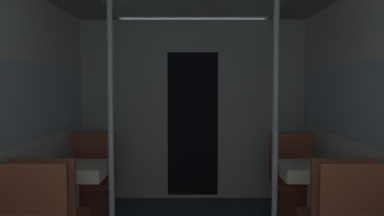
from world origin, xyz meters
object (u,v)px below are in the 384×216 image
at_px(dining_table_left_1, 76,176).
at_px(support_pole_left_1, 112,120).
at_px(chair_left_far_1, 93,196).
at_px(chair_right_far_1, 297,196).
at_px(support_pole_right_1, 277,120).
at_px(dining_table_right_1, 314,176).

height_order(dining_table_left_1, support_pole_left_1, support_pole_left_1).
height_order(chair_left_far_1, chair_right_far_1, same).
xyz_separation_m(support_pole_left_1, chair_right_far_1, (1.81, 0.62, -0.85)).
xyz_separation_m(chair_right_far_1, support_pole_right_1, (-0.34, -0.62, 0.85)).
bearing_deg(dining_table_left_1, support_pole_left_1, 0.00).
xyz_separation_m(dining_table_left_1, support_pole_left_1, (0.34, 0.00, 0.51)).
relative_size(dining_table_left_1, dining_table_right_1, 1.00).
distance_m(chair_left_far_1, support_pole_right_1, 2.10).
bearing_deg(support_pole_left_1, support_pole_right_1, 0.00).
relative_size(support_pole_left_1, chair_right_far_1, 2.45).
height_order(chair_left_far_1, support_pole_right_1, support_pole_right_1).
bearing_deg(dining_table_left_1, chair_right_far_1, 16.07).
xyz_separation_m(dining_table_left_1, chair_left_far_1, (0.00, 0.62, -0.34)).
bearing_deg(chair_left_far_1, dining_table_left_1, 90.00).
bearing_deg(chair_left_far_1, chair_right_far_1, -180.00).
distance_m(chair_left_far_1, support_pole_left_1, 1.11).
xyz_separation_m(chair_left_far_1, support_pole_right_1, (1.81, -0.62, 0.85)).
relative_size(dining_table_left_1, chair_left_far_1, 0.79).
xyz_separation_m(chair_left_far_1, chair_right_far_1, (2.15, 0.00, 0.00)).
distance_m(dining_table_right_1, support_pole_right_1, 0.61).
relative_size(chair_right_far_1, support_pole_right_1, 0.41).
xyz_separation_m(dining_table_left_1, dining_table_right_1, (2.15, 0.00, 0.00)).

